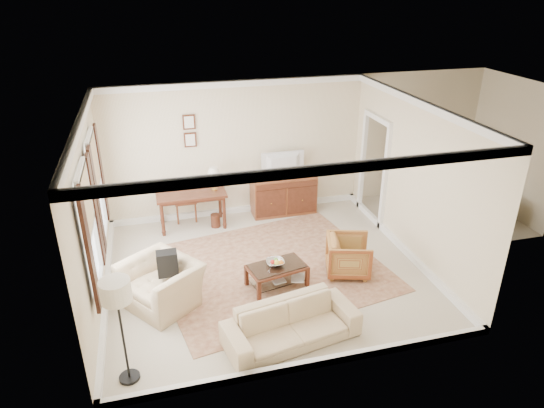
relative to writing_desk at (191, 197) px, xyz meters
name	(u,v)px	position (x,y,z in m)	size (l,w,h in m)	color
room_shell	(265,137)	(1.05, -2.05, 1.81)	(5.51, 5.01, 2.91)	beige
annex_bedroom	(452,200)	(5.54, -0.90, -0.32)	(3.00, 2.70, 2.90)	beige
window_front	(90,230)	(-1.65, -2.75, 0.89)	(0.12, 1.56, 1.80)	#CCB284
window_rear	(97,187)	(-1.65, -1.15, 0.89)	(0.12, 1.56, 1.80)	#CCB284
doorway	(373,171)	(3.76, -0.55, 0.42)	(0.10, 1.12, 2.25)	white
rug	(271,268)	(1.16, -2.02, -0.65)	(3.83, 3.28, 0.01)	brown
writing_desk	(191,197)	(0.00, 0.00, 0.00)	(1.41, 0.70, 0.77)	#532617
desk_chair	(185,197)	(-0.11, 0.35, -0.13)	(0.45, 0.45, 1.05)	brown
desk_lamp	(214,179)	(0.49, 0.00, 0.36)	(0.32, 0.32, 0.50)	silver
framed_prints	(190,131)	(0.10, 0.42, 1.28)	(0.25, 0.04, 0.68)	#532617
sideboard	(283,195)	(2.01, 0.15, -0.23)	(1.39, 0.54, 0.86)	brown
tv	(284,157)	(2.01, 0.13, 0.64)	(0.89, 0.51, 0.12)	black
coffee_table	(277,271)	(1.12, -2.56, -0.35)	(1.05, 0.74, 0.41)	#532617
fruit_bowl	(275,262)	(1.10, -2.53, -0.20)	(0.42, 0.42, 0.10)	silver
book_a	(272,280)	(1.02, -2.61, -0.50)	(0.28, 0.04, 0.38)	brown
book_b	(291,277)	(1.36, -2.61, -0.50)	(0.28, 0.03, 0.38)	brown
striped_armchair	(349,254)	(2.44, -2.48, -0.28)	(0.73, 0.69, 0.75)	brown
club_armchair	(161,277)	(-0.77, -2.56, -0.17)	(1.13, 0.73, 0.98)	#CABB89
backpack	(167,262)	(-0.64, -2.54, 0.08)	(0.32, 0.22, 0.40)	black
sofa	(292,319)	(0.97, -3.92, -0.28)	(1.93, 0.56, 0.75)	#CABB89
floor_lamp	(117,299)	(-1.29, -4.10, 0.61)	(0.37, 0.37, 1.52)	black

